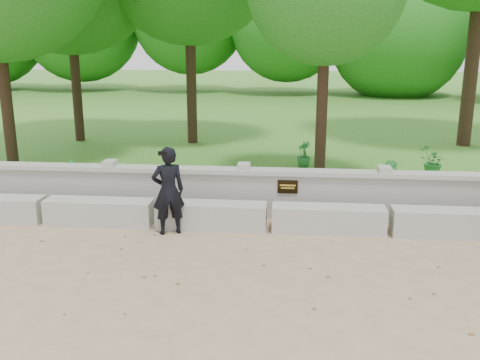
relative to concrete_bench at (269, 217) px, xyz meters
name	(u,v)px	position (x,y,z in m)	size (l,w,h in m)	color
ground	(263,277)	(0.00, -1.90, -0.22)	(80.00, 80.00, 0.00)	tan
lawn	(283,120)	(0.00, 12.10, -0.10)	(40.00, 22.00, 0.25)	#2C6719
concrete_bench	(269,217)	(0.00, 0.00, 0.00)	(11.90, 0.45, 0.45)	#ACAAA3
parapet_wall	(271,193)	(0.00, 0.70, 0.24)	(12.50, 0.35, 0.90)	#A2A099
man_main	(168,191)	(-1.67, -0.33, 0.52)	(0.64, 0.60, 1.49)	black
shrub_a	(73,174)	(-4.02, 1.40, 0.32)	(0.31, 0.21, 0.58)	#256E2B
shrub_b	(391,176)	(2.35, 1.86, 0.32)	(0.33, 0.27, 0.60)	#256E2B
shrub_c	(432,162)	(3.43, 3.05, 0.35)	(0.58, 0.51, 0.65)	#256E2B
shrub_d	(304,154)	(0.65, 3.72, 0.32)	(0.34, 0.30, 0.60)	#256E2B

